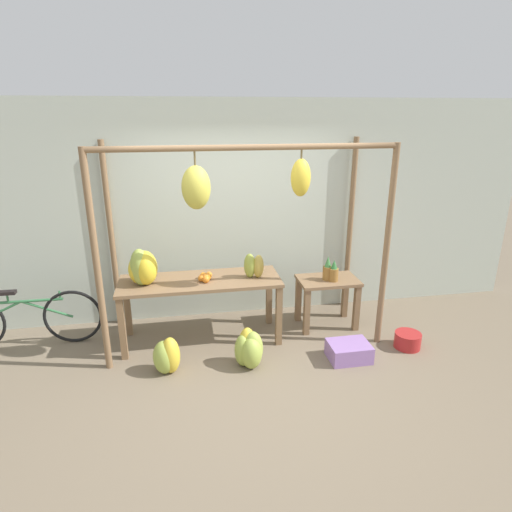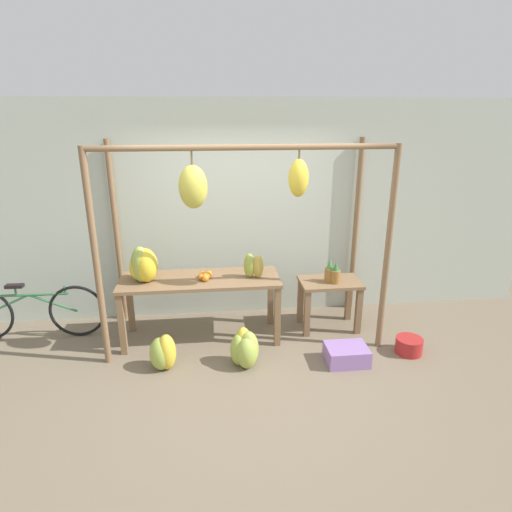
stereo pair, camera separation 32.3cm
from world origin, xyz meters
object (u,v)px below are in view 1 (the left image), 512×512
Objects in this scene: fruit_crate_white at (349,351)px; banana_pile_on_table at (142,268)px; pineapple_cluster at (330,271)px; papaya_pile at (254,266)px; parked_bicycle at (24,319)px; orange_pile at (206,277)px; blue_bucket at (408,340)px; banana_pile_ground_right at (249,349)px; banana_pile_ground_left at (167,356)px.

banana_pile_on_table is at bearing 162.23° from fruit_crate_white.
papaya_pile reaches higher than pineapple_cluster.
banana_pile_on_table is at bearing -9.50° from parked_bicycle.
fruit_crate_white is at bearing -17.77° from banana_pile_on_table.
orange_pile is 0.72× the size of blue_bucket.
parked_bicycle is at bearing 177.35° from pineapple_cluster.
fruit_crate_white is 3.75m from parked_bicycle.
banana_pile_ground_right is 0.25× the size of parked_bicycle.
pineapple_cluster is 0.71× the size of banana_pile_ground_right.
parked_bicycle is at bearing 169.27° from blue_bucket.
banana_pile_on_table is 1.55m from parked_bicycle.
orange_pile is 1.82m from fruit_crate_white.
pineapple_cluster is at bearing 88.33° from fruit_crate_white.
banana_pile_on_table reaches higher than banana_pile_ground_right.
banana_pile_on_table is 1.37× the size of pineapple_cluster.
orange_pile reaches higher than blue_bucket.
fruit_crate_white is 1.55× the size of papaya_pile.
pineapple_cluster is 3.67m from parked_bicycle.
blue_bucket is (2.76, 0.02, -0.10)m from banana_pile_ground_left.
pineapple_cluster is at bearing 31.86° from banana_pile_ground_right.
blue_bucket is 4.48m from parked_bicycle.
banana_pile_on_table is 0.98× the size of banana_pile_ground_right.
orange_pile is 0.99m from banana_pile_ground_left.
banana_pile_ground_right is 0.97m from papaya_pile.
parked_bicycle is at bearing 152.47° from banana_pile_ground_left.
banana_pile_ground_left is 2.76m from blue_bucket.
papaya_pile is at bearing 30.13° from banana_pile_ground_left.
banana_pile_ground_right is at bearing -104.35° from papaya_pile.
parked_bicycle is (-1.40, 0.23, -0.62)m from banana_pile_on_table.
pineapple_cluster is 1.46m from banana_pile_ground_right.
fruit_crate_white is 1.49× the size of blue_bucket.
orange_pile is 0.57m from papaya_pile.
orange_pile is 0.13× the size of parked_bicycle.
parked_bicycle reaches higher than blue_bucket.
orange_pile is at bearing -176.99° from pineapple_cluster.
papaya_pile is (0.56, -0.00, 0.10)m from orange_pile.
banana_pile_on_table is 0.93× the size of fruit_crate_white.
fruit_crate_white is (1.99, -0.09, -0.10)m from banana_pile_ground_left.
pineapple_cluster reaches higher than banana_pile_ground_right.
blue_bucket is 1.03× the size of papaya_pile.
orange_pile is at bearing 122.46° from banana_pile_ground_right.
banana_pile_ground_right is 1.90m from blue_bucket.
papaya_pile reaches higher than banana_pile_ground_left.
blue_bucket is 0.17× the size of parked_bicycle.
blue_bucket is at bearing -18.47° from papaya_pile.
parked_bicycle is at bearing 170.50° from banana_pile_on_table.
banana_pile_ground_left is 1.39× the size of papaya_pile.
papaya_pile is (0.16, 0.62, 0.73)m from banana_pile_ground_right.
papaya_pile reaches higher than blue_bucket.
parked_bicycle reaches higher than banana_pile_ground_left.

